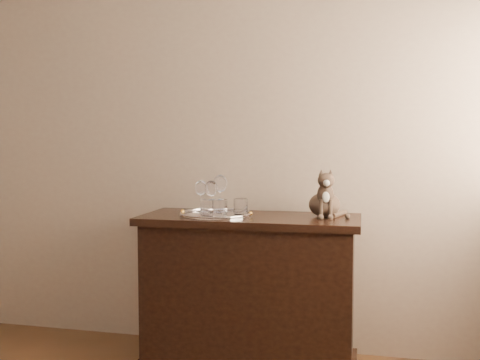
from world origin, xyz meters
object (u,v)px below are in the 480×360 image
object	(u,v)px
sideboard	(250,292)
wine_glass_d	(211,197)
tray	(216,215)
tumbler_b	(208,208)
cat	(325,193)
wine_glass_b	(220,193)
tumbler_c	(241,207)
wine_glass_a	(201,196)
tumbler_a	(220,208)

from	to	relation	value
sideboard	wine_glass_d	world-z (taller)	wine_glass_d
sideboard	tray	size ratio (longest dim) A/B	3.00
sideboard	wine_glass_d	distance (m)	0.57
tumbler_b	cat	xyz separation A→B (m)	(0.61, 0.18, 0.08)
tumbler_b	wine_glass_d	bearing A→B (deg)	95.18
sideboard	tumbler_b	world-z (taller)	tumbler_b
sideboard	cat	bearing A→B (deg)	8.51
tray	wine_glass_d	bearing A→B (deg)	162.46
wine_glass_b	tumbler_c	size ratio (longest dim) A/B	2.42
wine_glass_a	tumbler_b	world-z (taller)	wine_glass_a
sideboard	wine_glass_a	xyz separation A→B (m)	(-0.30, 0.05, 0.52)
tumbler_a	cat	distance (m)	0.58
sideboard	tumbler_a	distance (m)	0.51
tray	tumbler_a	world-z (taller)	tumbler_a
tray	wine_glass_d	xyz separation A→B (m)	(-0.03, 0.01, 0.10)
cat	sideboard	bearing A→B (deg)	-179.14
cat	wine_glass_d	bearing A→B (deg)	179.84
tumbler_a	tumbler_c	xyz separation A→B (m)	(0.09, 0.10, -0.00)
tumbler_b	cat	size ratio (longest dim) A/B	0.34
tumbler_a	tumbler_c	world-z (taller)	tumbler_a
sideboard	tumbler_b	size ratio (longest dim) A/B	13.33
cat	tumbler_a	bearing A→B (deg)	-169.64
tumbler_a	tumbler_c	distance (m)	0.14
wine_glass_b	cat	world-z (taller)	cat
tray	tumbler_c	size ratio (longest dim) A/B	4.59
wine_glass_d	cat	distance (m)	0.62
sideboard	wine_glass_d	size ratio (longest dim) A/B	6.45
wine_glass_b	tumbler_b	distance (m)	0.22
wine_glass_b	wine_glass_d	bearing A→B (deg)	-100.93
tray	tumbler_c	world-z (taller)	tumbler_c
tumbler_c	tray	bearing A→B (deg)	-173.04
sideboard	tumbler_b	distance (m)	0.53
tray	wine_glass_d	world-z (taller)	wine_glass_d
wine_glass_a	tumbler_b	bearing A→B (deg)	-61.94
sideboard	wine_glass_a	bearing A→B (deg)	170.42
tumbler_b	cat	distance (m)	0.64
wine_glass_a	wine_glass_b	world-z (taller)	wine_glass_b
tray	wine_glass_b	distance (m)	0.16
tumbler_c	sideboard	bearing A→B (deg)	15.63
tumbler_a	wine_glass_d	bearing A→B (deg)	127.24
wine_glass_b	tumbler_a	size ratio (longest dim) A/B	2.29
wine_glass_b	tumbler_b	bearing A→B (deg)	-93.27
sideboard	tumbler_a	bearing A→B (deg)	-140.35
wine_glass_a	tumbler_b	size ratio (longest dim) A/B	2.00
wine_glass_a	tumbler_b	xyz separation A→B (m)	(0.09, -0.17, -0.05)
wine_glass_a	tumbler_c	xyz separation A→B (m)	(0.25, -0.06, -0.05)
sideboard	tray	bearing A→B (deg)	-170.74
wine_glass_b	sideboard	bearing A→B (deg)	-25.09
sideboard	cat	distance (m)	0.69
tumbler_b	wine_glass_a	bearing A→B (deg)	118.06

